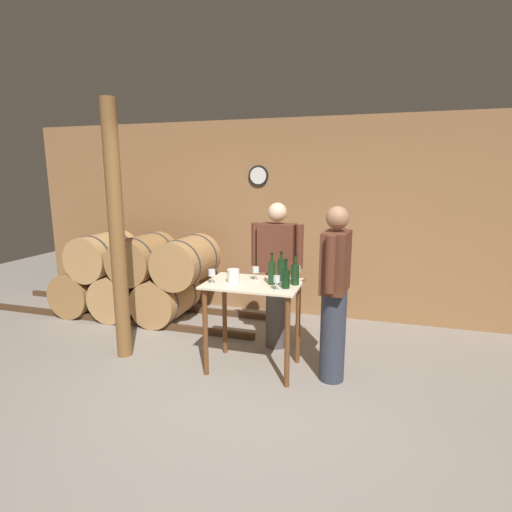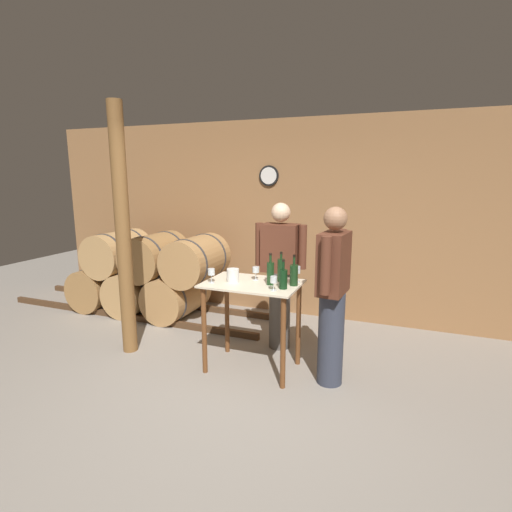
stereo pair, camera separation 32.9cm
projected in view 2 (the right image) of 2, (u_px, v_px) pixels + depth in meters
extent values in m
plane|color=gray|center=(233.00, 407.00, 3.41)|extent=(14.00, 14.00, 0.00)
cube|color=#996B42|center=(310.00, 220.00, 5.44)|extent=(8.40, 0.05, 2.70)
cylinder|color=black|center=(269.00, 176.00, 5.50)|extent=(0.28, 0.03, 0.28)
cylinder|color=white|center=(269.00, 176.00, 5.49)|extent=(0.23, 0.01, 0.23)
cube|color=#4C331E|center=(123.00, 316.00, 5.53)|extent=(4.04, 0.06, 0.08)
cube|color=#4C331E|center=(154.00, 301.00, 6.17)|extent=(4.04, 0.06, 0.08)
cylinder|color=#9E7242|center=(103.00, 286.00, 6.03)|extent=(0.62, 0.88, 0.62)
cylinder|color=#38383D|center=(90.00, 290.00, 5.79)|extent=(0.64, 0.03, 0.64)
cylinder|color=#38383D|center=(115.00, 282.00, 6.27)|extent=(0.64, 0.03, 0.64)
cylinder|color=tan|center=(138.00, 290.00, 5.79)|extent=(0.62, 0.88, 0.62)
cylinder|color=#38383D|center=(126.00, 295.00, 5.55)|extent=(0.64, 0.03, 0.64)
cylinder|color=#38383D|center=(149.00, 286.00, 6.03)|extent=(0.64, 0.03, 0.64)
cylinder|color=#AD7F4C|center=(177.00, 295.00, 5.56)|extent=(0.62, 0.88, 0.62)
cylinder|color=#38383D|center=(166.00, 301.00, 5.32)|extent=(0.64, 0.03, 0.64)
cylinder|color=#38383D|center=(187.00, 290.00, 5.80)|extent=(0.64, 0.03, 0.64)
cylinder|color=tan|center=(118.00, 253.00, 5.81)|extent=(0.62, 0.88, 0.62)
cylinder|color=#38383D|center=(105.00, 256.00, 5.57)|extent=(0.64, 0.03, 0.64)
cylinder|color=#38383D|center=(130.00, 250.00, 6.05)|extent=(0.64, 0.03, 0.64)
cylinder|color=#9E7242|center=(155.00, 256.00, 5.57)|extent=(0.62, 0.88, 0.62)
cylinder|color=#38383D|center=(143.00, 260.00, 5.33)|extent=(0.64, 0.03, 0.64)
cylinder|color=#38383D|center=(166.00, 253.00, 5.81)|extent=(0.64, 0.03, 0.64)
cylinder|color=#AD7F4C|center=(196.00, 260.00, 5.34)|extent=(0.62, 0.88, 0.62)
cylinder|color=#38383D|center=(186.00, 264.00, 5.10)|extent=(0.64, 0.03, 0.64)
cylinder|color=#38383D|center=(205.00, 256.00, 5.58)|extent=(0.64, 0.03, 0.64)
cube|color=beige|center=(252.00, 284.00, 3.94)|extent=(0.94, 0.64, 0.02)
cylinder|color=brown|center=(204.00, 330.00, 3.94)|extent=(0.05, 0.05, 0.89)
cylinder|color=brown|center=(283.00, 343.00, 3.64)|extent=(0.05, 0.05, 0.89)
cylinder|color=brown|center=(227.00, 314.00, 4.41)|extent=(0.05, 0.05, 0.89)
cylinder|color=brown|center=(298.00, 324.00, 4.12)|extent=(0.05, 0.05, 0.89)
cylinder|color=brown|center=(123.00, 232.00, 4.27)|extent=(0.16, 0.16, 2.70)
cylinder|color=#193819|center=(270.00, 274.00, 3.84)|extent=(0.07, 0.07, 0.22)
cylinder|color=#193819|center=(271.00, 258.00, 3.81)|extent=(0.02, 0.02, 0.09)
cylinder|color=black|center=(271.00, 254.00, 3.80)|extent=(0.03, 0.03, 0.02)
cylinder|color=#193819|center=(281.00, 270.00, 3.96)|extent=(0.07, 0.07, 0.23)
cylinder|color=#193819|center=(281.00, 255.00, 3.93)|extent=(0.02, 0.02, 0.07)
cylinder|color=black|center=(281.00, 253.00, 3.93)|extent=(0.03, 0.03, 0.02)
cylinder|color=black|center=(283.00, 279.00, 3.71)|extent=(0.08, 0.08, 0.18)
cylinder|color=black|center=(283.00, 265.00, 3.68)|extent=(0.02, 0.02, 0.10)
cylinder|color=black|center=(284.00, 260.00, 3.67)|extent=(0.03, 0.03, 0.02)
cylinder|color=#193819|center=(294.00, 275.00, 3.82)|extent=(0.08, 0.08, 0.20)
cylinder|color=#193819|center=(294.00, 260.00, 3.79)|extent=(0.02, 0.02, 0.10)
cylinder|color=black|center=(294.00, 256.00, 3.78)|extent=(0.03, 0.03, 0.02)
cylinder|color=silver|center=(212.00, 282.00, 3.94)|extent=(0.06, 0.06, 0.00)
cylinder|color=silver|center=(211.00, 279.00, 3.93)|extent=(0.01, 0.01, 0.07)
cylinder|color=silver|center=(211.00, 272.00, 3.92)|extent=(0.07, 0.07, 0.06)
cylinder|color=silver|center=(256.00, 280.00, 4.04)|extent=(0.06, 0.06, 0.00)
cylinder|color=silver|center=(256.00, 276.00, 4.03)|extent=(0.01, 0.01, 0.07)
cylinder|color=silver|center=(256.00, 270.00, 4.02)|extent=(0.07, 0.07, 0.06)
cylinder|color=silver|center=(273.00, 290.00, 3.67)|extent=(0.06, 0.06, 0.00)
cylinder|color=silver|center=(274.00, 286.00, 3.66)|extent=(0.01, 0.01, 0.07)
cylinder|color=silver|center=(274.00, 279.00, 3.65)|extent=(0.06, 0.06, 0.06)
cylinder|color=silver|center=(297.00, 282.00, 3.96)|extent=(0.06, 0.06, 0.00)
cylinder|color=silver|center=(297.00, 277.00, 3.95)|extent=(0.01, 0.01, 0.09)
cylinder|color=silver|center=(298.00, 270.00, 3.94)|extent=(0.06, 0.06, 0.07)
cylinder|color=white|center=(233.00, 275.00, 3.96)|extent=(0.12, 0.12, 0.13)
cylinder|color=#4C4742|center=(280.00, 310.00, 4.54)|extent=(0.24, 0.24, 0.89)
cube|color=#592D1E|center=(280.00, 248.00, 4.40)|extent=(0.40, 0.22, 0.54)
sphere|color=beige|center=(281.00, 212.00, 4.32)|extent=(0.21, 0.21, 0.21)
cylinder|color=#592D1E|center=(302.00, 247.00, 4.31)|extent=(0.09, 0.09, 0.48)
cylinder|color=#592D1E|center=(259.00, 244.00, 4.49)|extent=(0.09, 0.09, 0.48)
cylinder|color=#333847|center=(331.00, 339.00, 3.74)|extent=(0.24, 0.24, 0.89)
cube|color=#592D1E|center=(334.00, 263.00, 3.60)|extent=(0.25, 0.42, 0.56)
sphere|color=#9E7051|center=(336.00, 218.00, 3.52)|extent=(0.21, 0.21, 0.21)
cylinder|color=#592D1E|center=(341.00, 255.00, 3.81)|extent=(0.09, 0.09, 0.50)
cylinder|color=#592D1E|center=(326.00, 266.00, 3.38)|extent=(0.09, 0.09, 0.50)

